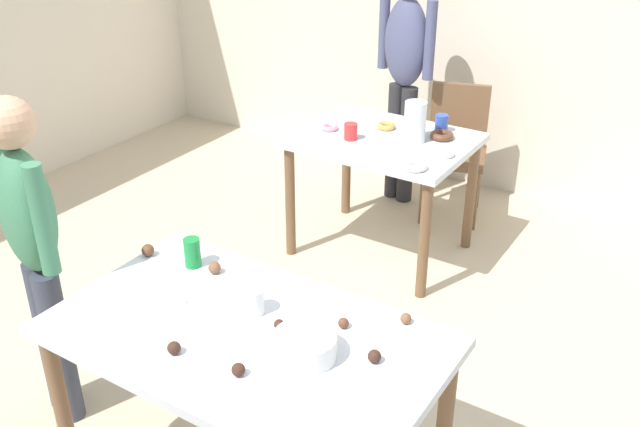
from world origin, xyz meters
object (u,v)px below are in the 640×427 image
at_px(soda_can, 192,253).
at_px(dining_table_near, 246,353).
at_px(dining_table_far, 383,155).
at_px(mixing_bowl, 305,346).
at_px(chair_far_table, 456,143).
at_px(person_adult_far, 405,62).
at_px(person_girl_near, 33,240).
at_px(pitcher_far, 415,122).

bearing_deg(soda_can, dining_table_near, -28.22).
height_order(dining_table_far, mixing_bowl, mixing_bowl).
xyz_separation_m(chair_far_table, soda_can, (-0.14, -2.41, 0.31)).
bearing_deg(soda_can, person_adult_far, 96.21).
distance_m(dining_table_near, person_adult_far, 2.75).
bearing_deg(person_girl_near, pitcher_far, 71.60).
distance_m(chair_far_table, pitcher_far, 0.80).
xyz_separation_m(dining_table_near, soda_can, (-0.45, 0.24, 0.15)).
bearing_deg(dining_table_near, dining_table_far, 103.72).
bearing_deg(person_girl_near, mixing_bowl, 4.69).
height_order(person_adult_far, pitcher_far, person_adult_far).
height_order(dining_table_far, person_adult_far, person_adult_far).
height_order(chair_far_table, mixing_bowl, chair_far_table).
bearing_deg(chair_far_table, dining_table_near, -83.34).
bearing_deg(mixing_bowl, dining_table_far, 110.56).
xyz_separation_m(person_girl_near, pitcher_far, (0.68, 2.04, -0.00)).
bearing_deg(dining_table_near, soda_can, 151.78).
xyz_separation_m(person_girl_near, person_adult_far, (0.26, 2.73, 0.12)).
xyz_separation_m(dining_table_near, person_girl_near, (-0.97, -0.10, 0.21)).
bearing_deg(dining_table_near, chair_far_table, 96.66).
relative_size(chair_far_table, pitcher_far, 3.72).
relative_size(person_girl_near, mixing_bowl, 6.83).
bearing_deg(chair_far_table, dining_table_far, -101.85).
height_order(chair_far_table, pitcher_far, pitcher_far).
bearing_deg(soda_can, pitcher_far, 84.83).
bearing_deg(pitcher_far, mixing_bowl, -74.43).
bearing_deg(soda_can, dining_table_far, 90.68).
height_order(dining_table_near, pitcher_far, pitcher_far).
xyz_separation_m(person_adult_far, pitcher_far, (0.42, -0.69, -0.12)).
distance_m(person_girl_near, mixing_bowl, 1.23).
relative_size(dining_table_near, chair_far_table, 1.59).
distance_m(dining_table_near, pitcher_far, 1.98).
bearing_deg(dining_table_far, soda_can, -89.32).
bearing_deg(dining_table_near, mixing_bowl, 0.49).
bearing_deg(chair_far_table, pitcher_far, -88.57).
bearing_deg(person_adult_far, person_girl_near, -95.52).
xyz_separation_m(person_adult_far, mixing_bowl, (0.96, -2.63, -0.20)).
relative_size(dining_table_far, chair_far_table, 1.15).
distance_m(person_adult_far, mixing_bowl, 2.81).
xyz_separation_m(dining_table_near, pitcher_far, (-0.29, 1.94, 0.21)).
bearing_deg(chair_far_table, person_girl_near, -103.53).
relative_size(soda_can, pitcher_far, 0.52).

